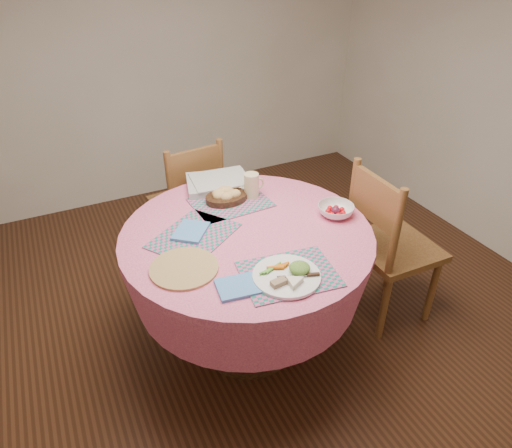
# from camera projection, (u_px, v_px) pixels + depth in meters

# --- Properties ---
(ground) EXTENTS (4.00, 4.00, 0.00)m
(ground) POSITION_uv_depth(u_px,v_px,m) (248.00, 340.00, 2.63)
(ground) COLOR #331C0F
(ground) RESTS_ON ground
(room_envelope) EXTENTS (4.01, 4.01, 2.71)m
(room_envelope) POSITION_uv_depth(u_px,v_px,m) (244.00, 17.00, 1.70)
(room_envelope) COLOR silver
(room_envelope) RESTS_ON ground
(dining_table) EXTENTS (1.24, 1.24, 0.75)m
(dining_table) POSITION_uv_depth(u_px,v_px,m) (247.00, 263.00, 2.33)
(dining_table) COLOR pink
(dining_table) RESTS_ON ground
(chair_right) EXTENTS (0.44, 0.46, 0.98)m
(chair_right) POSITION_uv_depth(u_px,v_px,m) (388.00, 243.00, 2.56)
(chair_right) COLOR brown
(chair_right) RESTS_ON ground
(chair_back) EXTENTS (0.47, 0.45, 0.92)m
(chair_back) POSITION_uv_depth(u_px,v_px,m) (190.00, 200.00, 3.03)
(chair_back) COLOR brown
(chair_back) RESTS_ON ground
(placemat_front) EXTENTS (0.44, 0.35, 0.01)m
(placemat_front) POSITION_uv_depth(u_px,v_px,m) (289.00, 274.00, 1.94)
(placemat_front) COLOR #147460
(placemat_front) RESTS_ON dining_table
(placemat_left) EXTENTS (0.50, 0.47, 0.01)m
(placemat_left) POSITION_uv_depth(u_px,v_px,m) (194.00, 236.00, 2.19)
(placemat_left) COLOR #147460
(placemat_left) RESTS_ON dining_table
(placemat_back) EXTENTS (0.41, 0.32, 0.01)m
(placemat_back) POSITION_uv_depth(u_px,v_px,m) (231.00, 203.00, 2.46)
(placemat_back) COLOR #147460
(placemat_back) RESTS_ON dining_table
(wicker_trivet) EXTENTS (0.30, 0.30, 0.01)m
(wicker_trivet) POSITION_uv_depth(u_px,v_px,m) (184.00, 268.00, 1.97)
(wicker_trivet) COLOR #A67748
(wicker_trivet) RESTS_ON dining_table
(napkin_near) EXTENTS (0.20, 0.16, 0.01)m
(napkin_near) POSITION_uv_depth(u_px,v_px,m) (239.00, 287.00, 1.87)
(napkin_near) COLOR #508BCF
(napkin_near) RESTS_ON dining_table
(napkin_far) EXTENTS (0.22, 0.23, 0.01)m
(napkin_far) POSITION_uv_depth(u_px,v_px,m) (191.00, 231.00, 2.20)
(napkin_far) COLOR #508BCF
(napkin_far) RESTS_ON placemat_left
(dinner_plate) EXTENTS (0.29, 0.29, 0.05)m
(dinner_plate) POSITION_uv_depth(u_px,v_px,m) (289.00, 275.00, 1.91)
(dinner_plate) COLOR white
(dinner_plate) RESTS_ON placemat_front
(bread_bowl) EXTENTS (0.23, 0.23, 0.08)m
(bread_bowl) POSITION_uv_depth(u_px,v_px,m) (226.00, 195.00, 2.46)
(bread_bowl) COLOR black
(bread_bowl) RESTS_ON placemat_back
(latte_mug) EXTENTS (0.12, 0.08, 0.14)m
(latte_mug) POSITION_uv_depth(u_px,v_px,m) (252.00, 185.00, 2.48)
(latte_mug) COLOR beige
(latte_mug) RESTS_ON placemat_back
(fruit_bowl) EXTENTS (0.23, 0.23, 0.06)m
(fruit_bowl) POSITION_uv_depth(u_px,v_px,m) (336.00, 210.00, 2.34)
(fruit_bowl) COLOR white
(fruit_bowl) RESTS_ON dining_table
(newspaper_stack) EXTENTS (0.40, 0.35, 0.04)m
(newspaper_stack) POSITION_uv_depth(u_px,v_px,m) (218.00, 182.00, 2.60)
(newspaper_stack) COLOR silver
(newspaper_stack) RESTS_ON dining_table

